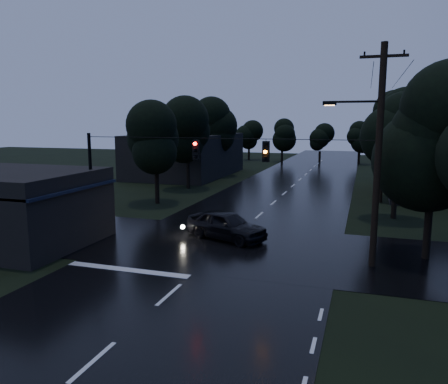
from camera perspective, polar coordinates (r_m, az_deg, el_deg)
The scene contains 17 objects.
ground at distance 13.58m, azimuth -16.74°, elevation -20.53°, with size 160.00×160.00×0.00m, color black.
main_road at distance 40.73m, azimuth 7.90°, elevation -0.19°, with size 12.00×120.00×0.02m, color black.
cross_street at distance 23.63m, azimuth 0.10°, elevation -7.08°, with size 60.00×9.00×0.02m, color black.
building_far_right at distance 44.36m, azimuth 27.04°, elevation 2.52°, with size 10.00×14.00×4.40m, color black.
building_far_left at distance 53.98m, azimuth -4.95°, elevation 4.86°, with size 10.00×16.00×5.00m, color black.
utility_pole_main at distance 20.62m, azimuth 19.26°, elevation 4.87°, with size 3.50×0.30×10.00m.
utility_pole_far at distance 37.70m, azimuth 20.03°, elevation 4.52°, with size 2.00×0.30×7.50m.
anchor_pole_left at distance 25.41m, azimuth -16.94°, elevation 0.61°, with size 0.18×0.18×6.00m, color black.
span_signals at distance 21.58m, azimuth 0.69°, elevation 5.53°, with size 15.00×0.37×1.12m.
tree_corner_near at distance 22.78m, azimuth 25.83°, elevation 6.69°, with size 4.48×4.48×9.44m.
tree_left_a at distance 35.40m, azimuth -8.90°, elevation 6.90°, with size 3.92×3.92×8.26m.
tree_left_b at distance 42.91m, azimuth -4.77°, elevation 7.89°, with size 4.20×4.20×8.85m.
tree_left_c at distance 52.46m, azimuth -1.13°, elevation 8.59°, with size 4.48×4.48×9.44m.
tree_right_a at distance 31.65m, azimuth 21.83°, elevation 6.76°, with size 4.20×4.20×8.85m.
tree_right_b at distance 39.66m, azimuth 22.00°, elevation 7.68°, with size 4.48×4.48×9.44m.
tree_right_c at distance 49.68m, azimuth 21.96°, elevation 8.31°, with size 4.76×4.76×10.03m.
car at distance 24.75m, azimuth 0.30°, elevation -4.34°, with size 1.94×4.83×1.64m, color black.
Camera 1 is at (6.96, -9.57, 6.68)m, focal length 35.00 mm.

